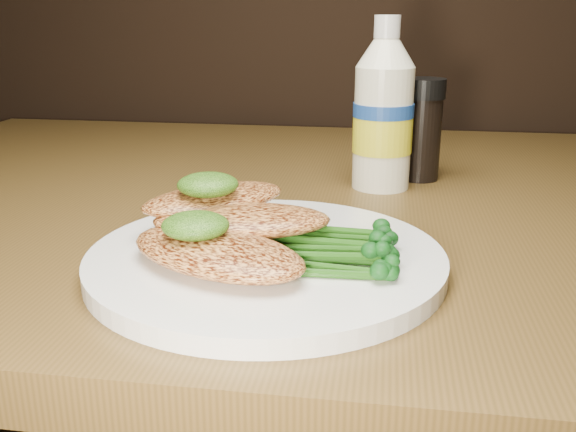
# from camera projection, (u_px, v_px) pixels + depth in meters

# --- Properties ---
(plate) EXTENTS (0.28, 0.28, 0.01)m
(plate) POSITION_uv_depth(u_px,v_px,m) (266.00, 259.00, 0.50)
(plate) COLOR white
(plate) RESTS_ON dining_table
(chicken_front) EXTENTS (0.17, 0.14, 0.02)m
(chicken_front) POSITION_uv_depth(u_px,v_px,m) (217.00, 252.00, 0.46)
(chicken_front) COLOR #DF8F47
(chicken_front) RESTS_ON plate
(chicken_mid) EXTENTS (0.15, 0.10, 0.02)m
(chicken_mid) POSITION_uv_depth(u_px,v_px,m) (242.00, 220.00, 0.51)
(chicken_mid) COLOR #DF8F47
(chicken_mid) RESTS_ON plate
(chicken_back) EXTENTS (0.14, 0.14, 0.02)m
(chicken_back) POSITION_uv_depth(u_px,v_px,m) (214.00, 199.00, 0.54)
(chicken_back) COLOR #DF8F47
(chicken_back) RESTS_ON plate
(pesto_front) EXTENTS (0.05, 0.05, 0.02)m
(pesto_front) POSITION_uv_depth(u_px,v_px,m) (195.00, 225.00, 0.46)
(pesto_front) COLOR black
(pesto_front) RESTS_ON chicken_front
(pesto_back) EXTENTS (0.06, 0.06, 0.02)m
(pesto_back) POSITION_uv_depth(u_px,v_px,m) (208.00, 185.00, 0.52)
(pesto_back) COLOR black
(pesto_back) RESTS_ON chicken_back
(broccolini_bundle) EXTENTS (0.15, 0.12, 0.02)m
(broccolini_bundle) POSITION_uv_depth(u_px,v_px,m) (320.00, 243.00, 0.48)
(broccolini_bundle) COLOR #1C4B10
(broccolini_bundle) RESTS_ON plate
(mayo_bottle) EXTENTS (0.07, 0.07, 0.19)m
(mayo_bottle) POSITION_uv_depth(u_px,v_px,m) (384.00, 104.00, 0.70)
(mayo_bottle) COLOR white
(mayo_bottle) RESTS_ON dining_table
(pepper_grinder) EXTENTS (0.06, 0.06, 0.12)m
(pepper_grinder) POSITION_uv_depth(u_px,v_px,m) (422.00, 130.00, 0.75)
(pepper_grinder) COLOR black
(pepper_grinder) RESTS_ON dining_table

